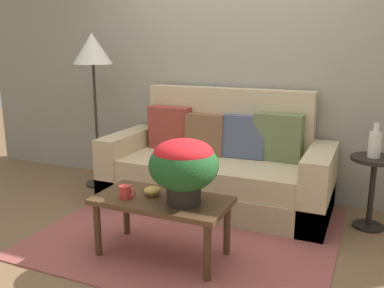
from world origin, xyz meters
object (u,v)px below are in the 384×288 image
Objects in this scene: floor_lamp at (93,57)px; snack_bowl at (152,191)px; side_table at (373,180)px; coffee_table at (162,206)px; potted_plant at (184,164)px; coffee_mug at (126,192)px; couch at (218,169)px; table_vase at (375,144)px.

floor_lamp is 1.90m from snack_bowl.
coffee_table is at bearing -140.56° from side_table.
side_table is at bearing -0.08° from floor_lamp.
potted_plant is 3.64× the size of coffee_mug.
coffee_table is 2.03× the size of potted_plant.
snack_bowl reaches higher than coffee_table.
potted_plant is 0.48m from coffee_mug.
coffee_mug is at bearing -47.26° from floor_lamp.
floor_lamp is 12.93× the size of snack_bowl.
couch is 1.27m from coffee_mug.
table_vase is (1.35, 1.10, 0.35)m from coffee_table.
side_table reaches higher than snack_bowl.
coffee_table is (-0.00, -1.14, 0.04)m from couch.
coffee_mug is 2.00m from table_vase.
couch is 1.12m from snack_bowl.
potted_plant is (0.18, -0.02, 0.34)m from coffee_table.
coffee_mug is 0.46× the size of table_vase.
floor_lamp is at bearing -179.26° from couch.
potted_plant is 0.37m from snack_bowl.
floor_lamp is at bearing 143.46° from potted_plant.
snack_bowl is (-0.09, 0.03, 0.10)m from coffee_table.
coffee_table is at bearing -17.53° from snack_bowl.
potted_plant is at bearing -36.54° from floor_lamp.
couch is 16.21× the size of coffee_mug.
couch reaches higher than coffee_mug.
couch is 4.46× the size of potted_plant.
couch is at bearing 79.11° from coffee_mug.
table_vase is at bearing 36.83° from snack_bowl.
floor_lamp reaches higher than couch.
snack_bowl is at bearing 162.47° from coffee_table.
potted_plant is at bearing -135.98° from table_vase.
couch is 16.91× the size of snack_bowl.
floor_lamp is 2.79m from table_vase.
potted_plant reaches higher than coffee_table.
table_vase is at bearing -1.49° from couch.
couch reaches higher than table_vase.
couch reaches higher than snack_bowl.
floor_lamp reaches higher than coffee_mug.
coffee_table is at bearing 22.15° from coffee_mug.
coffee_mug is at bearing -139.54° from snack_bowl.
couch is at bearing 179.10° from side_table.
couch is at bearing 89.95° from coffee_table.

